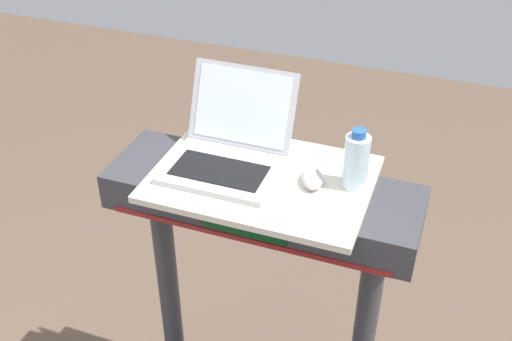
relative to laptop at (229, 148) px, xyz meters
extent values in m
cylinder|color=#38383D|center=(-0.23, -0.03, -0.62)|extent=(0.07, 0.07, 0.88)
cube|color=#38383D|center=(0.11, -0.03, -0.12)|extent=(0.90, 0.28, 0.11)
cube|color=#0C3F19|center=(0.11, -0.17, -0.12)|extent=(0.24, 0.01, 0.06)
cube|color=maroon|center=(0.11, -0.17, -0.17)|extent=(0.81, 0.00, 0.02)
cube|color=beige|center=(0.11, -0.03, -0.06)|extent=(0.61, 0.43, 0.02)
cube|color=#B7B7BC|center=(0.00, -0.05, -0.04)|extent=(0.32, 0.24, 0.02)
cube|color=black|center=(0.00, -0.07, -0.03)|extent=(0.26, 0.13, 0.00)
cube|color=#B7B7BC|center=(0.00, 0.11, 0.08)|extent=(0.32, 0.10, 0.22)
cube|color=white|center=(0.00, 0.11, 0.08)|extent=(0.28, 0.08, 0.19)
ellipsoid|color=#B2B2B7|center=(0.25, -0.02, -0.03)|extent=(0.09, 0.11, 0.03)
cylinder|color=silver|center=(0.36, 0.01, 0.03)|extent=(0.07, 0.07, 0.15)
cylinder|color=#2659A5|center=(0.36, 0.01, 0.12)|extent=(0.04, 0.04, 0.02)
camera|label=1|loc=(0.58, -1.37, 0.94)|focal=43.55mm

